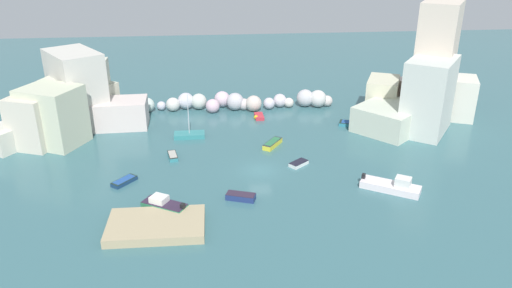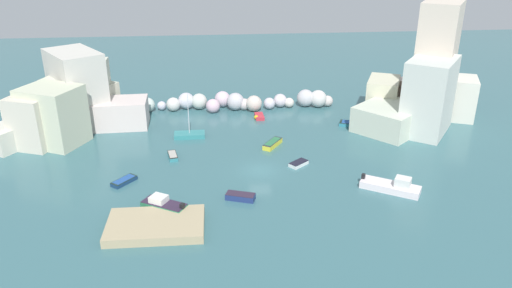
{
  "view_description": "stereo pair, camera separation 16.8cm",
  "coord_description": "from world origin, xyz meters",
  "px_view_note": "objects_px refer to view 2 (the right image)",
  "views": [
    {
      "loc": [
        -5.32,
        -51.02,
        25.76
      ],
      "look_at": [
        0.0,
        5.42,
        1.0
      ],
      "focal_mm": 34.83,
      "sensor_mm": 36.0,
      "label": 1
    },
    {
      "loc": [
        -5.15,
        -51.04,
        25.76
      ],
      "look_at": [
        0.0,
        5.42,
        1.0
      ],
      "focal_mm": 34.83,
      "sensor_mm": 36.0,
      "label": 2
    }
  ],
  "objects_px": {
    "moored_boat_0": "(392,186)",
    "moored_boat_5": "(299,164)",
    "channel_buoy": "(256,117)",
    "moored_boat_7": "(124,181)",
    "moored_boat_1": "(240,197)",
    "moored_boat_9": "(259,116)",
    "stone_dock": "(156,225)",
    "moored_boat_2": "(190,135)",
    "moored_boat_3": "(355,124)",
    "moored_boat_4": "(173,156)",
    "moored_boat_8": "(164,206)",
    "moored_boat_6": "(273,144)"
  },
  "relations": [
    {
      "from": "moored_boat_0",
      "to": "moored_boat_5",
      "type": "xyz_separation_m",
      "value": [
        -8.87,
        6.98,
        -0.31
      ]
    },
    {
      "from": "moored_boat_0",
      "to": "moored_boat_2",
      "type": "xyz_separation_m",
      "value": [
        -21.95,
        16.88,
        -0.21
      ]
    },
    {
      "from": "channel_buoy",
      "to": "moored_boat_5",
      "type": "distance_m",
      "value": 16.12
    },
    {
      "from": "moored_boat_0",
      "to": "moored_boat_4",
      "type": "xyz_separation_m",
      "value": [
        -23.81,
        10.45,
        -0.27
      ]
    },
    {
      "from": "stone_dock",
      "to": "moored_boat_9",
      "type": "relative_size",
      "value": 3.42
    },
    {
      "from": "stone_dock",
      "to": "moored_boat_5",
      "type": "distance_m",
      "value": 19.73
    },
    {
      "from": "moored_boat_0",
      "to": "moored_boat_5",
      "type": "relative_size",
      "value": 2.48
    },
    {
      "from": "moored_boat_2",
      "to": "moored_boat_3",
      "type": "xyz_separation_m",
      "value": [
        23.2,
        1.9,
        -0.05
      ]
    },
    {
      "from": "moored_boat_3",
      "to": "moored_boat_4",
      "type": "relative_size",
      "value": 1.73
    },
    {
      "from": "channel_buoy",
      "to": "moored_boat_9",
      "type": "height_order",
      "value": "channel_buoy"
    },
    {
      "from": "moored_boat_4",
      "to": "moored_boat_0",
      "type": "bearing_deg",
      "value": -124.67
    },
    {
      "from": "channel_buoy",
      "to": "moored_boat_7",
      "type": "relative_size",
      "value": 0.21
    },
    {
      "from": "moored_boat_5",
      "to": "moored_boat_7",
      "type": "relative_size",
      "value": 0.85
    },
    {
      "from": "channel_buoy",
      "to": "moored_boat_2",
      "type": "relative_size",
      "value": 0.11
    },
    {
      "from": "moored_boat_5",
      "to": "moored_boat_2",
      "type": "bearing_deg",
      "value": 103.04
    },
    {
      "from": "channel_buoy",
      "to": "moored_boat_7",
      "type": "bearing_deg",
      "value": -131.59
    },
    {
      "from": "moored_boat_0",
      "to": "moored_boat_7",
      "type": "relative_size",
      "value": 2.1
    },
    {
      "from": "moored_boat_4",
      "to": "moored_boat_8",
      "type": "relative_size",
      "value": 0.57
    },
    {
      "from": "stone_dock",
      "to": "moored_boat_9",
      "type": "distance_m",
      "value": 31.09
    },
    {
      "from": "moored_boat_7",
      "to": "moored_boat_1",
      "type": "bearing_deg",
      "value": 108.35
    },
    {
      "from": "moored_boat_0",
      "to": "moored_boat_3",
      "type": "distance_m",
      "value": 18.82
    },
    {
      "from": "channel_buoy",
      "to": "moored_boat_2",
      "type": "height_order",
      "value": "moored_boat_2"
    },
    {
      "from": "moored_boat_2",
      "to": "moored_boat_5",
      "type": "distance_m",
      "value": 16.41
    },
    {
      "from": "channel_buoy",
      "to": "moored_boat_1",
      "type": "bearing_deg",
      "value": -99.23
    },
    {
      "from": "moored_boat_9",
      "to": "moored_boat_4",
      "type": "bearing_deg",
      "value": 135.75
    },
    {
      "from": "moored_boat_3",
      "to": "moored_boat_9",
      "type": "distance_m",
      "value": 13.93
    },
    {
      "from": "moored_boat_1",
      "to": "moored_boat_8",
      "type": "distance_m",
      "value": 7.86
    },
    {
      "from": "moored_boat_4",
      "to": "moored_boat_2",
      "type": "bearing_deg",
      "value": -27.03
    },
    {
      "from": "moored_boat_7",
      "to": "moored_boat_9",
      "type": "relative_size",
      "value": 1.15
    },
    {
      "from": "moored_boat_0",
      "to": "moored_boat_9",
      "type": "xyz_separation_m",
      "value": [
        -11.94,
        23.28,
        -0.31
      ]
    },
    {
      "from": "moored_boat_4",
      "to": "moored_boat_9",
      "type": "xyz_separation_m",
      "value": [
        11.87,
        12.83,
        -0.04
      ]
    },
    {
      "from": "channel_buoy",
      "to": "moored_boat_8",
      "type": "height_order",
      "value": "moored_boat_8"
    },
    {
      "from": "moored_boat_1",
      "to": "moored_boat_9",
      "type": "height_order",
      "value": "moored_boat_1"
    },
    {
      "from": "moored_boat_6",
      "to": "moored_boat_8",
      "type": "distance_m",
      "value": 19.53
    },
    {
      "from": "channel_buoy",
      "to": "moored_boat_7",
      "type": "xyz_separation_m",
      "value": [
        -16.27,
        -18.33,
        -0.07
      ]
    },
    {
      "from": "moored_boat_0",
      "to": "moored_boat_8",
      "type": "bearing_deg",
      "value": -143.39
    },
    {
      "from": "stone_dock",
      "to": "moored_boat_2",
      "type": "xyz_separation_m",
      "value": [
        2.43,
        22.08,
        -0.09
      ]
    },
    {
      "from": "moored_boat_1",
      "to": "moored_boat_2",
      "type": "xyz_separation_m",
      "value": [
        -5.75,
        17.29,
        -0.01
      ]
    },
    {
      "from": "moored_boat_0",
      "to": "moored_boat_9",
      "type": "distance_m",
      "value": 26.16
    },
    {
      "from": "moored_boat_1",
      "to": "moored_boat_8",
      "type": "height_order",
      "value": "moored_boat_8"
    },
    {
      "from": "moored_boat_7",
      "to": "moored_boat_8",
      "type": "bearing_deg",
      "value": 76.18
    },
    {
      "from": "moored_boat_1",
      "to": "moored_boat_4",
      "type": "bearing_deg",
      "value": -35.81
    },
    {
      "from": "moored_boat_1",
      "to": "moored_boat_4",
      "type": "height_order",
      "value": "moored_boat_1"
    },
    {
      "from": "moored_boat_2",
      "to": "moored_boat_4",
      "type": "distance_m",
      "value": 6.69
    },
    {
      "from": "moored_boat_6",
      "to": "moored_boat_1",
      "type": "bearing_deg",
      "value": 13.4
    },
    {
      "from": "moored_boat_2",
      "to": "moored_boat_9",
      "type": "height_order",
      "value": "moored_boat_2"
    },
    {
      "from": "moored_boat_8",
      "to": "moored_boat_0",
      "type": "bearing_deg",
      "value": -144.72
    },
    {
      "from": "moored_boat_4",
      "to": "moored_boat_9",
      "type": "height_order",
      "value": "moored_boat_4"
    },
    {
      "from": "moored_boat_8",
      "to": "moored_boat_4",
      "type": "bearing_deg",
      "value": -60.02
    },
    {
      "from": "moored_boat_1",
      "to": "moored_boat_3",
      "type": "relative_size",
      "value": 0.69
    }
  ]
}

